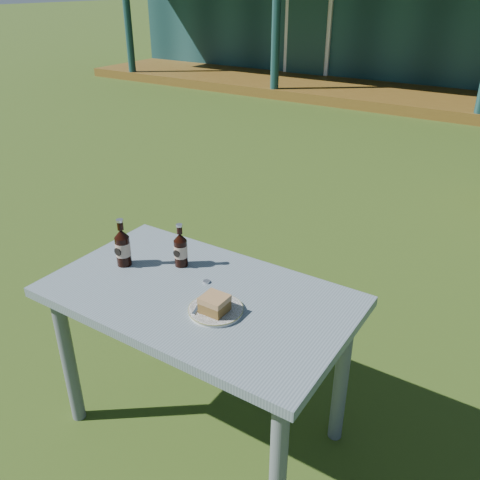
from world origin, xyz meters
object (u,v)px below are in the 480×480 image
Objects in this scene: plate at (216,310)px; cake_slice at (215,304)px; cafe_table at (199,314)px; cola_bottle_near at (181,249)px; cola_bottle_far at (123,247)px.

plate is 2.22× the size of cake_slice.
cake_slice reaches higher than cafe_table.
cola_bottle_near is (-0.19, 0.13, 0.18)m from cafe_table.
plate is at bearing -31.96° from cola_bottle_near.
plate is 0.96× the size of cola_bottle_far.
cake_slice is 0.48× the size of cola_bottle_near.
cafe_table is at bearing 148.90° from cake_slice.
cake_slice is at bearing -33.33° from cola_bottle_near.
cola_bottle_far reaches higher than cola_bottle_near.
plate is at bearing 111.30° from cake_slice.
cake_slice is 0.43× the size of cola_bottle_far.
cafe_table is 0.19m from plate.
cake_slice is 0.54m from cola_bottle_far.
cola_bottle_near reaches higher than cafe_table.
cake_slice is at bearing -68.70° from plate.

